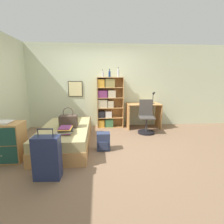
{
  "coord_description": "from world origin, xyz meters",
  "views": [
    {
      "loc": [
        -0.04,
        -3.89,
        1.55
      ],
      "look_at": [
        0.29,
        0.2,
        0.75
      ],
      "focal_mm": 28.0,
      "sensor_mm": 36.0,
      "label": 1
    }
  ],
  "objects_px": {
    "bookcase": "(107,102)",
    "desk_lamp": "(154,95)",
    "book_stack_on_bed": "(65,130)",
    "desk": "(143,111)",
    "bottle_clear": "(118,73)",
    "bottle_green": "(103,74)",
    "bottle_brown": "(110,74)",
    "bed": "(66,136)",
    "backpack": "(103,141)",
    "dresser": "(7,142)",
    "desk_chair": "(146,122)",
    "suitcase": "(47,158)",
    "magazine_pile_on_dresser": "(3,122)",
    "handbag": "(69,121)"
  },
  "relations": [
    {
      "from": "dresser",
      "to": "desk_chair",
      "type": "height_order",
      "value": "desk_chair"
    },
    {
      "from": "magazine_pile_on_dresser",
      "to": "bottle_clear",
      "type": "relative_size",
      "value": 1.06
    },
    {
      "from": "dresser",
      "to": "bookcase",
      "type": "height_order",
      "value": "bookcase"
    },
    {
      "from": "book_stack_on_bed",
      "to": "bottle_brown",
      "type": "xyz_separation_m",
      "value": [
        1.03,
        1.99,
        1.15
      ]
    },
    {
      "from": "suitcase",
      "to": "backpack",
      "type": "xyz_separation_m",
      "value": [
        0.9,
        1.04,
        -0.15
      ]
    },
    {
      "from": "book_stack_on_bed",
      "to": "bottle_green",
      "type": "bearing_deg",
      "value": 67.85
    },
    {
      "from": "magazine_pile_on_dresser",
      "to": "bookcase",
      "type": "relative_size",
      "value": 0.2
    },
    {
      "from": "bookcase",
      "to": "bottle_clear",
      "type": "height_order",
      "value": "bottle_clear"
    },
    {
      "from": "backpack",
      "to": "book_stack_on_bed",
      "type": "bearing_deg",
      "value": -165.43
    },
    {
      "from": "book_stack_on_bed",
      "to": "backpack",
      "type": "bearing_deg",
      "value": 14.57
    },
    {
      "from": "book_stack_on_bed",
      "to": "magazine_pile_on_dresser",
      "type": "xyz_separation_m",
      "value": [
        -1.08,
        -0.14,
        0.22
      ]
    },
    {
      "from": "bottle_green",
      "to": "backpack",
      "type": "distance_m",
      "value": 2.35
    },
    {
      "from": "dresser",
      "to": "desk_lamp",
      "type": "distance_m",
      "value": 4.04
    },
    {
      "from": "desk",
      "to": "backpack",
      "type": "xyz_separation_m",
      "value": [
        -1.31,
        -1.66,
        -0.33
      ]
    },
    {
      "from": "bottle_brown",
      "to": "desk_chair",
      "type": "height_order",
      "value": "bottle_brown"
    },
    {
      "from": "suitcase",
      "to": "dresser",
      "type": "height_order",
      "value": "suitcase"
    },
    {
      "from": "handbag",
      "to": "backpack",
      "type": "bearing_deg",
      "value": -18.68
    },
    {
      "from": "magazine_pile_on_dresser",
      "to": "bottle_brown",
      "type": "relative_size",
      "value": 1.26
    },
    {
      "from": "book_stack_on_bed",
      "to": "desk",
      "type": "height_order",
      "value": "desk"
    },
    {
      "from": "book_stack_on_bed",
      "to": "magazine_pile_on_dresser",
      "type": "relative_size",
      "value": 1.16
    },
    {
      "from": "bed",
      "to": "desk",
      "type": "relative_size",
      "value": 1.99
    },
    {
      "from": "book_stack_on_bed",
      "to": "desk",
      "type": "xyz_separation_m",
      "value": [
        2.08,
        1.86,
        -0.0
      ]
    },
    {
      "from": "suitcase",
      "to": "desk_chair",
      "type": "height_order",
      "value": "desk_chair"
    },
    {
      "from": "suitcase",
      "to": "backpack",
      "type": "height_order",
      "value": "suitcase"
    },
    {
      "from": "backpack",
      "to": "bottle_clear",
      "type": "bearing_deg",
      "value": 73.51
    },
    {
      "from": "bottle_clear",
      "to": "desk_lamp",
      "type": "relative_size",
      "value": 0.74
    },
    {
      "from": "magazine_pile_on_dresser",
      "to": "book_stack_on_bed",
      "type": "bearing_deg",
      "value": 7.43
    },
    {
      "from": "dresser",
      "to": "desk_lamp",
      "type": "relative_size",
      "value": 1.83
    },
    {
      "from": "magazine_pile_on_dresser",
      "to": "bottle_brown",
      "type": "height_order",
      "value": "bottle_brown"
    },
    {
      "from": "handbag",
      "to": "magazine_pile_on_dresser",
      "type": "height_order",
      "value": "handbag"
    },
    {
      "from": "desk",
      "to": "backpack",
      "type": "height_order",
      "value": "desk"
    },
    {
      "from": "dresser",
      "to": "bottle_brown",
      "type": "bearing_deg",
      "value": 45.43
    },
    {
      "from": "dresser",
      "to": "desk_chair",
      "type": "bearing_deg",
      "value": 25.32
    },
    {
      "from": "handbag",
      "to": "bottle_green",
      "type": "relative_size",
      "value": 2.01
    },
    {
      "from": "bed",
      "to": "book_stack_on_bed",
      "type": "relative_size",
      "value": 5.65
    },
    {
      "from": "magazine_pile_on_dresser",
      "to": "desk",
      "type": "bearing_deg",
      "value": 32.36
    },
    {
      "from": "suitcase",
      "to": "bottle_green",
      "type": "xyz_separation_m",
      "value": [
        0.95,
        2.86,
        1.32
      ]
    },
    {
      "from": "bottle_brown",
      "to": "bottle_clear",
      "type": "xyz_separation_m",
      "value": [
        0.26,
        -0.01,
        0.02
      ]
    },
    {
      "from": "bottle_clear",
      "to": "desk",
      "type": "relative_size",
      "value": 0.29
    },
    {
      "from": "desk_chair",
      "to": "bed",
      "type": "bearing_deg",
      "value": -158.5
    },
    {
      "from": "bottle_green",
      "to": "bottle_brown",
      "type": "relative_size",
      "value": 0.91
    },
    {
      "from": "bottle_clear",
      "to": "desk_chair",
      "type": "xyz_separation_m",
      "value": [
        0.74,
        -0.65,
        -1.38
      ]
    },
    {
      "from": "handbag",
      "to": "magazine_pile_on_dresser",
      "type": "distance_m",
      "value": 1.25
    },
    {
      "from": "handbag",
      "to": "bottle_clear",
      "type": "height_order",
      "value": "bottle_clear"
    },
    {
      "from": "bookcase",
      "to": "desk_lamp",
      "type": "relative_size",
      "value": 3.96
    },
    {
      "from": "book_stack_on_bed",
      "to": "bottle_brown",
      "type": "relative_size",
      "value": 1.47
    },
    {
      "from": "book_stack_on_bed",
      "to": "suitcase",
      "type": "distance_m",
      "value": 0.87
    },
    {
      "from": "handbag",
      "to": "desk_lamp",
      "type": "xyz_separation_m",
      "value": [
        2.39,
        1.38,
        0.44
      ]
    },
    {
      "from": "handbag",
      "to": "book_stack_on_bed",
      "type": "xyz_separation_m",
      "value": [
        -0.0,
        -0.46,
        -0.08
      ]
    },
    {
      "from": "desk",
      "to": "desk_chair",
      "type": "distance_m",
      "value": 0.58
    }
  ]
}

